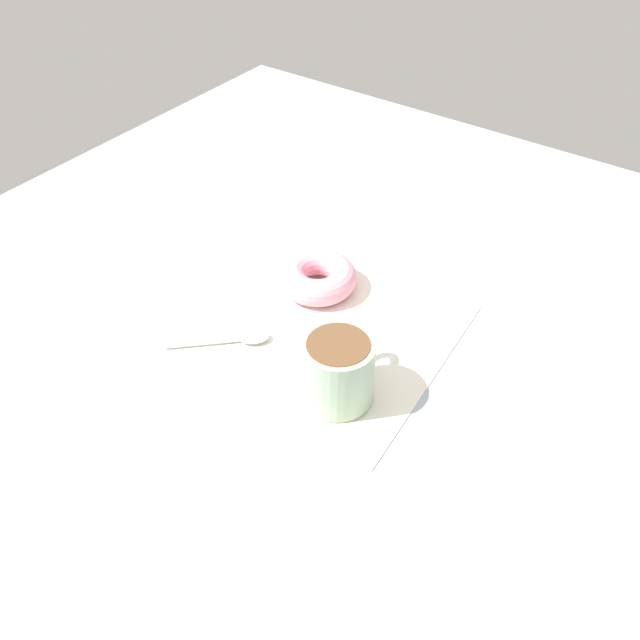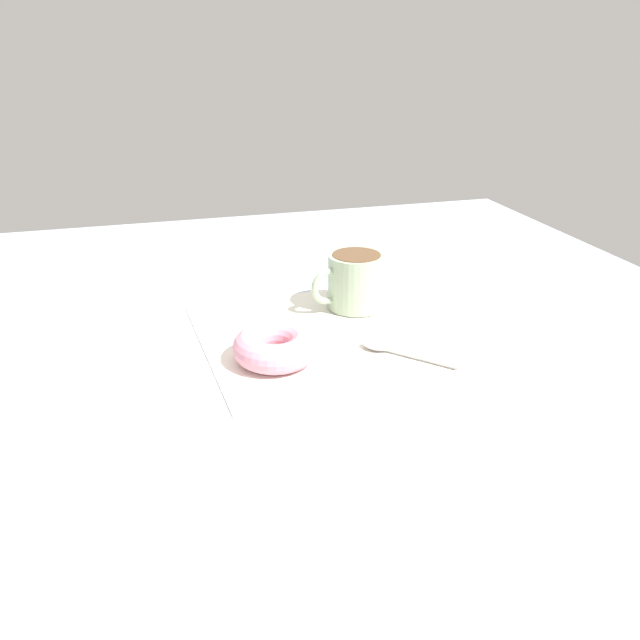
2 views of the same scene
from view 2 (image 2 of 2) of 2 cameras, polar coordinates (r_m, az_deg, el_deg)
The scene contains 5 objects.
ground_plane at distance 81.05cm, azimuth -1.23°, elevation -1.88°, with size 120.00×120.00×2.00cm, color #99A8B7.
napkin at distance 79.77cm, azimuth -0.00°, elevation -1.41°, with size 29.49×29.49×0.30cm, color white.
coffee_cup at distance 86.60cm, azimuth 3.19°, elevation 3.67°, with size 10.78×7.84×7.68cm.
donut at distance 72.92cm, azimuth -4.08°, elevation -2.43°, with size 10.05×10.05×3.49cm, color pink.
spoon at distance 75.75cm, azimuth 6.23°, elevation -2.57°, with size 9.50×9.91×0.90cm.
Camera 2 is at (-18.02, -70.39, 34.92)cm, focal length 35.00 mm.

